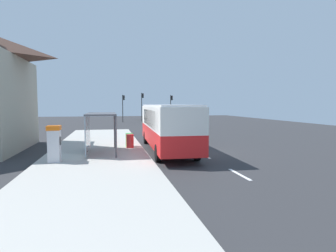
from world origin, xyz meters
TOP-DOWN VIEW (x-y plane):
  - ground_plane at (0.00, 14.00)m, footprint 56.00×92.00m
  - sidewalk_platform at (-6.40, 2.00)m, footprint 6.20×30.00m
  - lane_stripe_seg_0 at (0.25, -6.00)m, footprint 0.16×2.20m
  - lane_stripe_seg_1 at (0.25, -1.00)m, footprint 0.16×2.20m
  - lane_stripe_seg_2 at (0.25, 4.00)m, footprint 0.16×2.20m
  - lane_stripe_seg_3 at (0.25, 9.00)m, footprint 0.16×2.20m
  - lane_stripe_seg_4 at (0.25, 14.00)m, footprint 0.16×2.20m
  - lane_stripe_seg_5 at (0.25, 19.00)m, footprint 0.16×2.20m
  - lane_stripe_seg_6 at (0.25, 24.00)m, footprint 0.16×2.20m
  - lane_stripe_seg_7 at (0.25, 29.00)m, footprint 0.16×2.20m
  - bus at (-1.71, 1.26)m, footprint 2.89×11.09m
  - white_van at (2.20, 18.54)m, footprint 2.10×5.23m
  - sedan_near at (2.30, 41.01)m, footprint 2.00×4.48m
  - sedan_far at (2.30, 33.78)m, footprint 1.87×4.41m
  - ticket_machine at (-8.49, -2.11)m, footprint 0.66×0.76m
  - recycling_bin_red at (-4.20, 2.04)m, footprint 0.52×0.52m
  - recycling_bin_green at (-4.20, 2.74)m, footprint 0.52×0.52m
  - traffic_light_near_side at (5.50, 32.66)m, footprint 0.49×0.28m
  - traffic_light_far_side at (-3.10, 33.46)m, footprint 0.49×0.28m
  - traffic_light_median at (0.40, 34.26)m, footprint 0.49×0.28m
  - bus_shelter at (-6.41, 0.33)m, footprint 1.80×4.00m

SIDE VIEW (x-z plane):
  - ground_plane at x=0.00m, z-range -0.04..0.00m
  - lane_stripe_seg_0 at x=0.25m, z-range 0.00..0.01m
  - lane_stripe_seg_1 at x=0.25m, z-range 0.00..0.01m
  - lane_stripe_seg_2 at x=0.25m, z-range 0.00..0.01m
  - lane_stripe_seg_3 at x=0.25m, z-range 0.00..0.01m
  - lane_stripe_seg_4 at x=0.25m, z-range 0.00..0.01m
  - lane_stripe_seg_5 at x=0.25m, z-range 0.00..0.01m
  - lane_stripe_seg_6 at x=0.25m, z-range 0.00..0.01m
  - lane_stripe_seg_7 at x=0.25m, z-range 0.00..0.01m
  - sidewalk_platform at x=-6.40m, z-range 0.00..0.18m
  - recycling_bin_red at x=-4.20m, z-range 0.18..1.13m
  - recycling_bin_green at x=-4.20m, z-range 0.18..1.13m
  - sedan_near at x=2.30m, z-range 0.03..1.55m
  - sedan_far at x=2.30m, z-range 0.03..1.55m
  - ticket_machine at x=-8.49m, z-range 0.20..2.14m
  - white_van at x=2.20m, z-range 0.19..2.49m
  - bus at x=-1.71m, z-range 0.24..3.45m
  - bus_shelter at x=-6.41m, z-range 0.85..3.35m
  - traffic_light_near_side at x=5.50m, z-range 0.81..5.69m
  - traffic_light_far_side at x=-3.10m, z-range 0.81..5.70m
  - traffic_light_median at x=0.40m, z-range 0.86..6.16m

